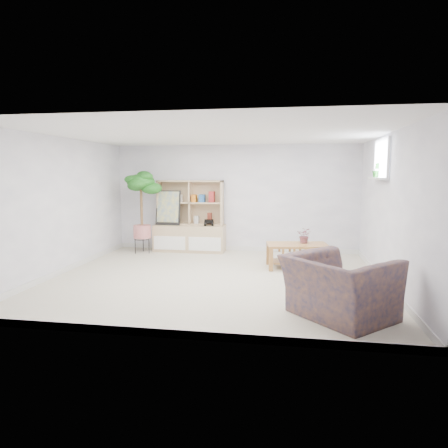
# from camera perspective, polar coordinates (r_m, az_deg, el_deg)

# --- Properties ---
(floor) EXTENTS (5.50, 5.00, 0.01)m
(floor) POSITION_cam_1_polar(r_m,az_deg,el_deg) (6.82, -1.25, -7.77)
(floor) COLOR beige
(floor) RESTS_ON ground
(ceiling) EXTENTS (5.50, 5.00, 0.01)m
(ceiling) POSITION_cam_1_polar(r_m,az_deg,el_deg) (6.61, -1.31, 12.73)
(ceiling) COLOR white
(ceiling) RESTS_ON walls
(walls) EXTENTS (5.51, 5.01, 2.40)m
(walls) POSITION_cam_1_polar(r_m,az_deg,el_deg) (6.61, -1.28, 2.32)
(walls) COLOR silver
(walls) RESTS_ON floor
(baseboard) EXTENTS (5.50, 5.00, 0.10)m
(baseboard) POSITION_cam_1_polar(r_m,az_deg,el_deg) (6.81, -1.25, -7.37)
(baseboard) COLOR silver
(baseboard) RESTS_ON floor
(window) EXTENTS (0.10, 0.98, 0.68)m
(window) POSITION_cam_1_polar(r_m,az_deg,el_deg) (7.24, 21.66, 8.58)
(window) COLOR silver
(window) RESTS_ON walls
(window_sill) EXTENTS (0.14, 1.00, 0.04)m
(window_sill) POSITION_cam_1_polar(r_m,az_deg,el_deg) (7.23, 21.07, 6.08)
(window_sill) COLOR silver
(window_sill) RESTS_ON walls
(storage_unit) EXTENTS (1.61, 0.54, 1.61)m
(storage_unit) POSITION_cam_1_polar(r_m,az_deg,el_deg) (9.04, -4.96, 1.12)
(storage_unit) COLOR #CCAD8A
(storage_unit) RESTS_ON floor
(poster) EXTENTS (0.57, 0.15, 0.78)m
(poster) POSITION_cam_1_polar(r_m,az_deg,el_deg) (9.10, -7.97, 2.32)
(poster) COLOR yellow
(poster) RESTS_ON storage_unit
(toy_truck) EXTENTS (0.32, 0.25, 0.16)m
(toy_truck) POSITION_cam_1_polar(r_m,az_deg,el_deg) (8.91, -2.17, 0.25)
(toy_truck) COLOR black
(toy_truck) RESTS_ON storage_unit
(coffee_table) EXTENTS (1.19, 0.76, 0.45)m
(coffee_table) POSITION_cam_1_polar(r_m,az_deg,el_deg) (7.64, 10.41, -4.50)
(coffee_table) COLOR #B07A37
(coffee_table) RESTS_ON floor
(table_plant) EXTENTS (0.32, 0.30, 0.30)m
(table_plant) POSITION_cam_1_polar(r_m,az_deg,el_deg) (7.67, 11.45, -1.61)
(table_plant) COLOR #1D4D1D
(table_plant) RESTS_ON coffee_table
(floor_tree) EXTENTS (0.82, 0.82, 1.82)m
(floor_tree) POSITION_cam_1_polar(r_m,az_deg,el_deg) (8.99, -11.69, 1.65)
(floor_tree) COLOR #125012
(floor_tree) RESTS_ON floor
(armchair) EXTENTS (1.55, 1.56, 0.87)m
(armchair) POSITION_cam_1_polar(r_m,az_deg,el_deg) (5.13, 16.16, -8.11)
(armchair) COLOR #1E264C
(armchair) RESTS_ON floor
(sill_plant) EXTENTS (0.16, 0.13, 0.25)m
(sill_plant) POSITION_cam_1_polar(r_m,az_deg,el_deg) (7.33, 20.96, 7.22)
(sill_plant) COLOR #125012
(sill_plant) RESTS_ON window_sill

